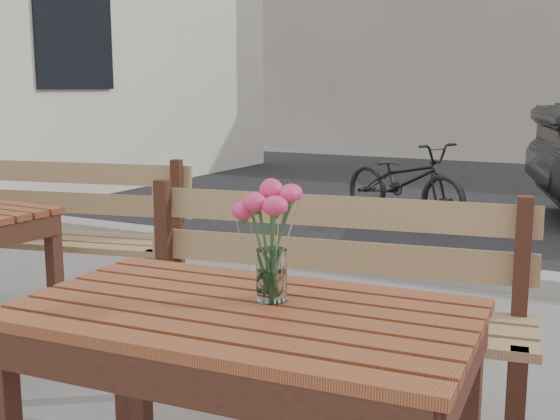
# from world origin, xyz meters

# --- Properties ---
(street) EXTENTS (30.00, 8.12, 0.12)m
(street) POSITION_xyz_m (0.00, 5.06, 0.03)
(street) COLOR black
(street) RESTS_ON ground
(main_table) EXTENTS (1.27, 0.80, 0.75)m
(main_table) POSITION_xyz_m (0.01, -0.17, 0.63)
(main_table) COLOR maroon
(main_table) RESTS_ON ground
(main_bench) EXTENTS (1.62, 0.72, 0.97)m
(main_bench) POSITION_xyz_m (-0.12, 0.65, 0.59)
(main_bench) COLOR olive
(main_bench) RESTS_ON ground
(main_vase) EXTENTS (0.18, 0.18, 0.34)m
(main_vase) POSITION_xyz_m (0.05, -0.08, 0.96)
(main_vase) COLOR white
(main_vase) RESTS_ON main_table
(second_bench) EXTENTS (1.61, 0.79, 0.96)m
(second_bench) POSITION_xyz_m (-2.01, 1.17, 0.58)
(second_bench) COLOR olive
(second_bench) RESTS_ON ground
(bicycle) EXTENTS (1.61, 1.11, 0.80)m
(bicycle) POSITION_xyz_m (-1.18, 5.00, 0.40)
(bicycle) COLOR black
(bicycle) RESTS_ON ground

